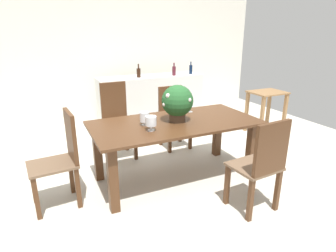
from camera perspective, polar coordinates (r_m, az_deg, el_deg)
ground_plane at (r=3.84m, az=-0.37°, el=-8.53°), size 7.04×7.04×0.00m
back_wall at (r=5.90m, az=-11.29°, el=13.90°), size 6.40×0.10×2.60m
dining_table at (r=3.38m, az=1.46°, el=-1.20°), size 1.97×0.97×0.74m
chair_far_left at (r=4.13m, az=-10.30°, el=1.75°), size 0.42×0.46×1.06m
chair_far_right at (r=4.43m, az=0.98°, el=2.55°), size 0.43×0.41×0.94m
chair_head_end at (r=3.10m, az=-20.54°, el=-5.59°), size 0.50×0.44×1.00m
chair_near_right at (r=2.90m, az=18.36°, el=-6.96°), size 0.47×0.44×0.98m
flower_centerpiece at (r=3.30m, az=1.90°, el=4.84°), size 0.38×0.37×0.43m
crystal_vase_left at (r=3.19m, az=-4.70°, el=1.77°), size 0.11×0.11×0.16m
crystal_vase_center_near at (r=3.01m, az=-3.45°, el=0.92°), size 0.12×0.12×0.16m
wine_glass at (r=3.73m, az=4.50°, el=4.46°), size 0.07×0.07×0.15m
kitchen_counter at (r=5.52m, az=-3.49°, el=5.18°), size 1.98×0.53×0.94m
wine_bottle_dark at (r=5.70m, az=4.59°, el=11.30°), size 0.06×0.06×0.24m
wine_bottle_clear at (r=5.28m, az=-5.92°, el=10.64°), size 0.07×0.07×0.24m
wine_bottle_amber at (r=5.49m, az=1.21°, el=11.07°), size 0.07×0.07×0.24m
side_table at (r=5.31m, az=19.16°, el=4.42°), size 0.60×0.47×0.74m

